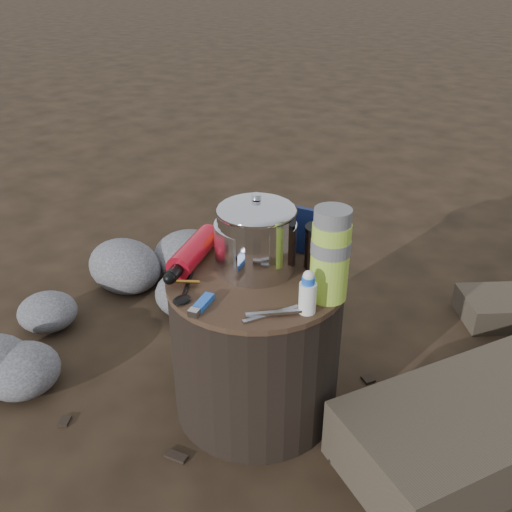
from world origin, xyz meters
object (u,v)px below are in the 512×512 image
Objects in this scene: camping_pot at (256,235)px; thermos at (330,255)px; fuel_bottle at (194,251)px; travel_mug at (319,247)px; stump at (256,344)px.

thermos is (0.22, 0.00, 0.01)m from camping_pot.
fuel_bottle is 0.38m from thermos.
camping_pot reaches higher than travel_mug.
stump is at bearing -8.69° from fuel_bottle.
thermos is at bearing 0.39° from camping_pot.
fuel_bottle is 0.33m from travel_mug.
stump is 2.01× the size of thermos.
thermos is 1.98× the size of travel_mug.
stump is at bearing -121.75° from travel_mug.
fuel_bottle is at bearing -168.39° from thermos.
thermos reaches higher than camping_pot.
stump is 1.70× the size of fuel_bottle.
thermos is (0.19, 0.04, 0.32)m from stump.
thermos reaches higher than travel_mug.
travel_mug reaches higher than stump.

